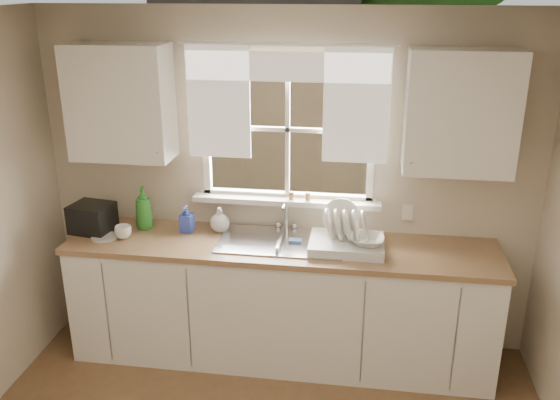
# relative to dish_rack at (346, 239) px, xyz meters

# --- Properties ---
(room_walls) EXTENTS (3.62, 4.02, 2.50)m
(room_walls) POSITION_rel_dish_rack_xyz_m (-0.46, -1.74, 0.26)
(room_walls) COLOR beige
(room_walls) RESTS_ON ground
(ceiling) EXTENTS (3.60, 4.00, 0.02)m
(ceiling) POSITION_rel_dish_rack_xyz_m (-0.46, -1.67, 1.52)
(ceiling) COLOR silver
(ceiling) RESTS_ON room_walls
(window) EXTENTS (1.38, 0.16, 1.06)m
(window) POSITION_rel_dish_rack_xyz_m (-0.46, 0.33, 0.51)
(window) COLOR white
(window) RESTS_ON room_walls
(curtains) EXTENTS (1.50, 0.03, 0.81)m
(curtains) POSITION_rel_dish_rack_xyz_m (-0.46, 0.28, 0.95)
(curtains) COLOR white
(curtains) RESTS_ON room_walls
(base_cabinets) EXTENTS (3.00, 0.62, 0.87)m
(base_cabinets) POSITION_rel_dish_rack_xyz_m (-0.46, 0.01, -0.55)
(base_cabinets) COLOR silver
(base_cabinets) RESTS_ON ground
(countertop) EXTENTS (3.04, 0.65, 0.04)m
(countertop) POSITION_rel_dish_rack_xyz_m (-0.46, 0.01, -0.09)
(countertop) COLOR olive
(countertop) RESTS_ON base_cabinets
(upper_cabinet_left) EXTENTS (0.70, 0.33, 0.80)m
(upper_cabinet_left) POSITION_rel_dish_rack_xyz_m (-1.61, 0.15, 0.87)
(upper_cabinet_left) COLOR silver
(upper_cabinet_left) RESTS_ON room_walls
(upper_cabinet_right) EXTENTS (0.70, 0.33, 0.80)m
(upper_cabinet_right) POSITION_rel_dish_rack_xyz_m (0.69, 0.15, 0.87)
(upper_cabinet_right) COLOR silver
(upper_cabinet_right) RESTS_ON room_walls
(wall_outlet) EXTENTS (0.08, 0.01, 0.12)m
(wall_outlet) POSITION_rel_dish_rack_xyz_m (0.42, 0.31, 0.10)
(wall_outlet) COLOR beige
(wall_outlet) RESTS_ON room_walls
(sill_jars) EXTENTS (0.16, 0.04, 0.06)m
(sill_jars) POSITION_rel_dish_rack_xyz_m (-0.36, 0.27, 0.20)
(sill_jars) COLOR brown
(sill_jars) RESTS_ON window
(sink) EXTENTS (0.88, 0.52, 0.40)m
(sink) POSITION_rel_dish_rack_xyz_m (-0.46, 0.04, -0.14)
(sink) COLOR #B7B7BC
(sink) RESTS_ON countertop
(dish_rack) EXTENTS (0.51, 0.39, 0.32)m
(dish_rack) POSITION_rel_dish_rack_xyz_m (0.00, 0.00, 0.00)
(dish_rack) COLOR silver
(dish_rack) RESTS_ON countertop
(bowl) EXTENTS (0.24, 0.24, 0.06)m
(bowl) POSITION_rel_dish_rack_xyz_m (0.14, -0.05, 0.03)
(bowl) COLOR beige
(bowl) RESTS_ON dish_rack
(soap_bottle_a) EXTENTS (0.14, 0.14, 0.33)m
(soap_bottle_a) POSITION_rel_dish_rack_xyz_m (-1.50, 0.14, 0.09)
(soap_bottle_a) COLOR #2A7C28
(soap_bottle_a) RESTS_ON countertop
(soap_bottle_b) EXTENTS (0.10, 0.10, 0.20)m
(soap_bottle_b) POSITION_rel_dish_rack_xyz_m (-1.17, 0.13, 0.03)
(soap_bottle_b) COLOR #2F43B0
(soap_bottle_b) RESTS_ON countertop
(soap_bottle_c) EXTENTS (0.15, 0.15, 0.19)m
(soap_bottle_c) POSITION_rel_dish_rack_xyz_m (-0.93, 0.17, 0.02)
(soap_bottle_c) COLOR beige
(soap_bottle_c) RESTS_ON countertop
(saucer) EXTENTS (0.19, 0.19, 0.01)m
(saucer) POSITION_rel_dish_rack_xyz_m (-1.73, -0.07, -0.06)
(saucer) COLOR beige
(saucer) RESTS_ON countertop
(cup) EXTENTS (0.13, 0.13, 0.09)m
(cup) POSITION_rel_dish_rack_xyz_m (-1.59, -0.05, -0.02)
(cup) COLOR silver
(cup) RESTS_ON countertop
(black_appliance) EXTENTS (0.32, 0.29, 0.21)m
(black_appliance) POSITION_rel_dish_rack_xyz_m (-1.86, 0.04, 0.03)
(black_appliance) COLOR black
(black_appliance) RESTS_ON countertop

